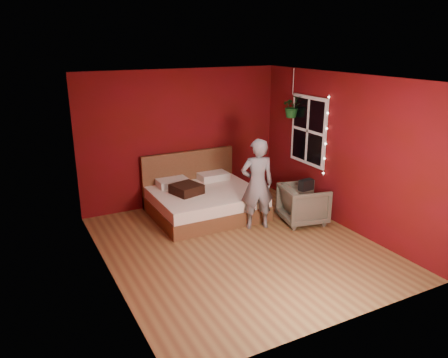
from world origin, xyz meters
TOP-DOWN VIEW (x-y plane):
  - floor at (0.00, 0.00)m, footprint 4.50×4.50m
  - room_walls at (0.00, 0.00)m, footprint 4.04×4.54m
  - window at (1.97, 0.90)m, footprint 0.05×0.97m
  - fairy_lights at (1.94, 0.38)m, footprint 0.04×0.04m
  - bed at (0.08, 1.48)m, footprint 1.90×1.61m
  - person at (0.63, 0.50)m, footprint 0.65×0.51m
  - armchair at (1.47, 0.30)m, footprint 0.89×0.87m
  - handbag at (1.36, 0.11)m, footprint 0.26×0.15m
  - throw_pillow at (-0.28, 1.42)m, footprint 0.57×0.57m
  - hanging_plant at (1.87, 1.31)m, footprint 0.46×0.42m

SIDE VIEW (x-z plane):
  - floor at x=0.00m, z-range 0.00..0.00m
  - bed at x=0.08m, z-range -0.25..0.79m
  - armchair at x=1.47m, z-range 0.00..0.68m
  - throw_pillow at x=-0.28m, z-range 0.47..0.64m
  - handbag at x=1.36m, z-range 0.68..0.86m
  - person at x=0.63m, z-range 0.00..1.57m
  - fairy_lights at x=1.94m, z-range 0.77..2.22m
  - window at x=1.97m, z-range 0.87..2.14m
  - room_walls at x=0.00m, z-range 0.37..2.99m
  - hanging_plant at x=1.87m, z-range 1.45..2.36m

